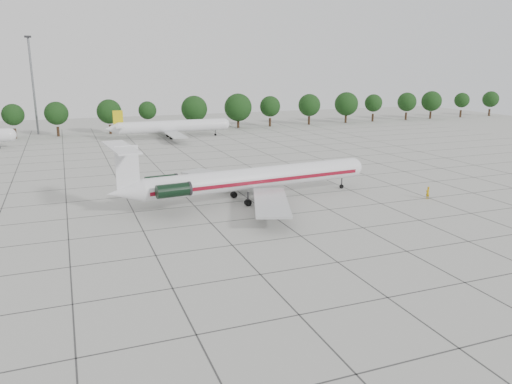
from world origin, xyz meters
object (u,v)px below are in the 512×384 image
at_px(main_airliner, 244,179).
at_px(floodlight_mast, 32,80).
at_px(ground_crew, 428,193).
at_px(bg_airliner_c, 172,127).

relative_size(main_airliner, floodlight_mast, 1.49).
xyz_separation_m(ground_crew, bg_airliner_c, (-21.08, 71.81, 2.02)).
bearing_deg(bg_airliner_c, floodlight_mast, 147.70).
distance_m(main_airliner, bg_airliner_c, 63.78).
bearing_deg(floodlight_mast, ground_crew, -59.91).
xyz_separation_m(main_airliner, bg_airliner_c, (3.37, 63.69, -0.24)).
height_order(main_airliner, floodlight_mast, floodlight_mast).
height_order(ground_crew, floodlight_mast, floodlight_mast).
xyz_separation_m(bg_airliner_c, floodlight_mast, (-32.41, 20.49, 11.37)).
distance_m(bg_airliner_c, floodlight_mast, 39.99).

